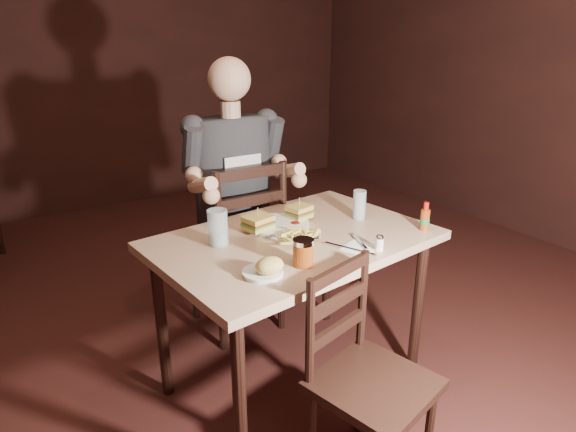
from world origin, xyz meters
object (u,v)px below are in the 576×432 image
hot_sauce (425,216)px  side_plate (263,274)px  main_table (294,254)px  glass_right (359,205)px  glass_left (218,227)px  syrup_dispenser (303,252)px  chair_far (235,245)px  dinner_plate (279,226)px  chair_near (374,384)px  diner (236,157)px

hot_sauce → side_plate: size_ratio=0.90×
main_table → glass_right: size_ratio=8.99×
glass_left → glass_right: size_ratio=1.09×
syrup_dispenser → glass_left: bearing=111.4°
chair_far → glass_right: bearing=121.5°
main_table → dinner_plate: bearing=89.5°
main_table → side_plate: side_plate is taller
main_table → side_plate: bearing=-141.4°
chair_far → main_table: bearing=88.6°
main_table → glass_left: bearing=161.8°
main_table → chair_near: (-0.06, -0.60, -0.27)m
chair_far → dinner_plate: (-0.02, -0.49, 0.28)m
main_table → diner: diner is taller
chair_near → hot_sauce: 0.80m
main_table → chair_near: bearing=-95.4°
main_table → syrup_dispenser: size_ratio=11.86×
glass_right → diner: bearing=123.4°
dinner_plate → glass_left: glass_left is taller
dinner_plate → glass_right: glass_right is taller
main_table → syrup_dispenser: (-0.13, -0.25, 0.14)m
chair_near → diner: 1.31m
glass_left → side_plate: 0.35m
main_table → diner: size_ratio=1.27×
chair_near → hot_sauce: size_ratio=6.35×
main_table → syrup_dispenser: syrup_dispenser is taller
glass_left → side_plate: size_ratio=1.04×
chair_far → diner: (-0.00, -0.05, 0.51)m
chair_far → glass_right: chair_far is taller
diner → dinner_plate: 0.50m
syrup_dispenser → hot_sauce: bearing=-6.2°
glass_left → dinner_plate: bearing=3.9°
diner → glass_right: 0.68m
diner → side_plate: (-0.32, -0.81, -0.23)m
main_table → syrup_dispenser: 0.32m
diner → glass_left: size_ratio=6.47×
glass_left → glass_right: (0.70, -0.09, -0.01)m
chair_far → glass_left: size_ratio=6.51×
glass_right → hot_sauce: (0.15, -0.27, -0.00)m
glass_right → hot_sauce: glass_right is taller
glass_left → syrup_dispenser: 0.40m
glass_left → side_plate: bearing=-88.0°
chair_far → hot_sauce: bearing=120.7°
chair_far → glass_left: chair_far is taller
main_table → chair_far: (0.02, 0.62, -0.19)m
glass_left → side_plate: glass_left is taller
glass_right → hot_sauce: 0.31m
syrup_dispenser → main_table: bearing=56.9°
diner → side_plate: size_ratio=6.73×
main_table → chair_far: chair_far is taller
dinner_plate → side_plate: size_ratio=1.84×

